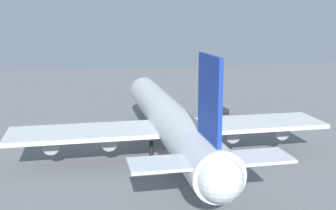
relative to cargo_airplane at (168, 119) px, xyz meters
The scene contains 4 objects.
ground_plane 6.23m from the cargo_airplane, ahead, with size 242.86×242.86×0.00m, color slate.
cargo_airplane is the anchor object (origin of this frame).
fuel_truck 34.54m from the cargo_airplane, 33.95° to the right, with size 4.84×2.86×2.50m.
safety_cone_nose 28.18m from the cargo_airplane, ahead, with size 0.42×0.42×0.59m, color orange.
Camera 1 is at (-68.15, 14.24, 23.61)m, focal length 45.03 mm.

